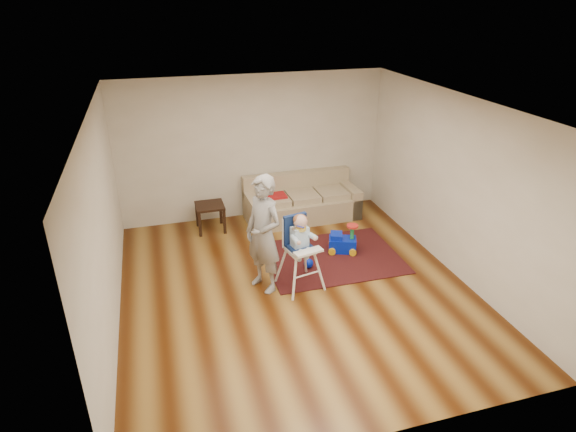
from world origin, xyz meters
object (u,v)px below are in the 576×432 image
object	(u,v)px
toy_ball	(308,263)
high_chair	(300,253)
sofa	(302,198)
adult	(264,234)
side_table	(211,217)
ride_on_toy	(343,238)

from	to	relation	value
toy_ball	high_chair	size ratio (longest dim) A/B	0.13
toy_ball	sofa	bearing A→B (deg)	75.67
toy_ball	adult	size ratio (longest dim) A/B	0.09
high_chair	adult	xyz separation A→B (m)	(-0.51, 0.12, 0.31)
side_table	high_chair	size ratio (longest dim) A/B	0.43
sofa	side_table	bearing A→B (deg)	179.13
side_table	toy_ball	size ratio (longest dim) A/B	3.24
side_table	toy_ball	world-z (taller)	side_table
ride_on_toy	toy_ball	xyz separation A→B (m)	(-0.72, -0.37, -0.17)
side_table	ride_on_toy	world-z (taller)	ride_on_toy
toy_ball	high_chair	world-z (taller)	high_chair
sofa	side_table	xyz separation A→B (m)	(-1.76, -0.02, -0.16)
ride_on_toy	high_chair	size ratio (longest dim) A/B	0.42
side_table	high_chair	xyz separation A→B (m)	(1.01, -2.25, 0.32)
side_table	high_chair	bearing A→B (deg)	-65.79
ride_on_toy	high_chair	bearing A→B (deg)	-120.27
side_table	adult	bearing A→B (deg)	-76.74
adult	toy_ball	bearing A→B (deg)	82.39
ride_on_toy	toy_ball	world-z (taller)	ride_on_toy
sofa	toy_ball	size ratio (longest dim) A/B	14.02
side_table	ride_on_toy	distance (m)	2.48
sofa	ride_on_toy	distance (m)	1.50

